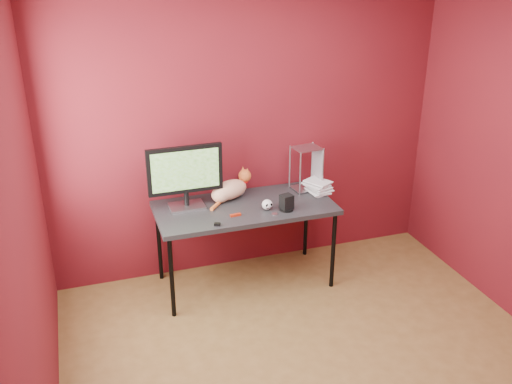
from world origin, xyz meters
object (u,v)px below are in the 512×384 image
object	(u,v)px
desk	(245,211)
skull_mug	(267,205)
speaker	(286,203)
monitor	(185,174)
book_stack	(313,134)
cat	(230,190)

from	to	relation	value
desk	skull_mug	size ratio (longest dim) A/B	16.69
desk	speaker	size ratio (longest dim) A/B	11.09
monitor	book_stack	size ratio (longest dim) A/B	0.57
monitor	skull_mug	xyz separation A→B (m)	(0.62, -0.25, -0.26)
desk	skull_mug	world-z (taller)	skull_mug
desk	monitor	bearing A→B (deg)	165.93
desk	monitor	size ratio (longest dim) A/B	2.41
monitor	book_stack	bearing A→B (deg)	-3.20
cat	book_stack	world-z (taller)	book_stack
desk	book_stack	distance (m)	0.87
desk	cat	xyz separation A→B (m)	(-0.07, 0.18, 0.13)
desk	speaker	bearing A→B (deg)	-32.29
desk	monitor	world-z (taller)	monitor
book_stack	monitor	bearing A→B (deg)	177.48
desk	cat	world-z (taller)	cat
monitor	speaker	xyz separation A→B (m)	(0.77, -0.31, -0.24)
cat	skull_mug	distance (m)	0.39
speaker	book_stack	size ratio (longest dim) A/B	0.12
monitor	speaker	world-z (taller)	monitor
cat	book_stack	size ratio (longest dim) A/B	0.40
desk	monitor	distance (m)	0.60
monitor	skull_mug	world-z (taller)	monitor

